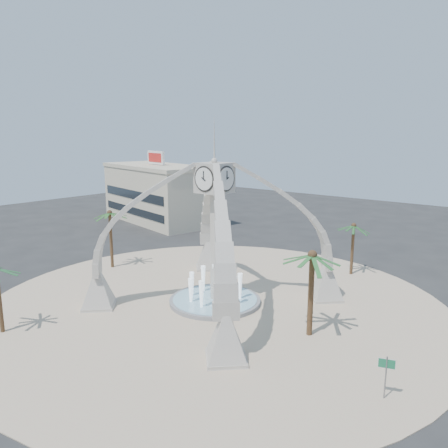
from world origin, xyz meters
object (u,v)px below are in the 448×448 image
Objects in this scene: street_sign at (386,369)px; palm_east at (312,256)px; clock_tower at (215,231)px; fountain at (215,300)px; palm_west at (110,214)px; palm_north at (354,226)px.

palm_east is at bearing 127.26° from street_sign.
fountain is at bearing 90.00° from clock_tower.
palm_east is (9.47, -0.30, -0.41)m from clock_tower.
fountain is 11.10m from palm_east.
palm_east is at bearing -1.80° from clock_tower.
clock_tower is at bearing 143.12° from street_sign.
palm_east is 9.40m from street_sign.
clock_tower is at bearing -2.37° from palm_west.
palm_west is (-15.71, 0.65, 5.82)m from fountain.
clock_tower is 16.47m from palm_north.
fountain is 16.77m from palm_west.
palm_east is at bearing -1.80° from fountain.
palm_north is (5.85, 15.34, 4.94)m from fountain.
palm_north is at bearing 97.17° from street_sign.
clock_tower is at bearing -110.86° from palm_north.
palm_west is at bearing 177.85° from palm_east.
palm_west is (-15.71, 0.65, -0.38)m from clock_tower.
clock_tower is 17.88m from street_sign.
palm_north is 23.01m from street_sign.
palm_north reaches higher than street_sign.
street_sign is at bearing -15.81° from clock_tower.
fountain is 3.09× the size of street_sign.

